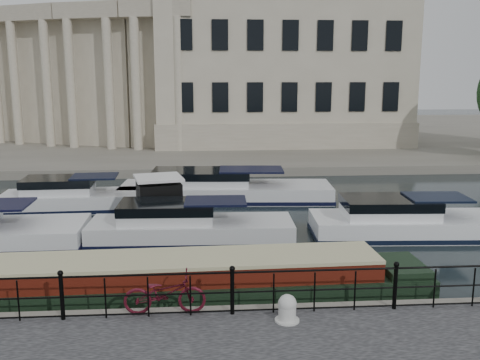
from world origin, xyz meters
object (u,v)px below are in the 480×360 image
bicycle (165,293)px  harbour_hut (159,204)px  mooring_bollard (287,309)px  narrowboat (161,286)px

bicycle → harbour_hut: bearing=4.9°
bicycle → harbour_hut: size_ratio=0.67×
harbour_hut → bicycle: bearing=-97.5°
bicycle → harbour_hut: (-0.85, 9.60, -0.11)m
mooring_bollard → narrowboat: size_ratio=0.04×
bicycle → mooring_bollard: size_ratio=3.02×
mooring_bollard → narrowboat: mooring_bollard is taller
narrowboat → harbour_hut: bearing=92.9°
bicycle → mooring_bollard: (2.88, -0.62, -0.21)m
bicycle → mooring_bollard: bicycle is taller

